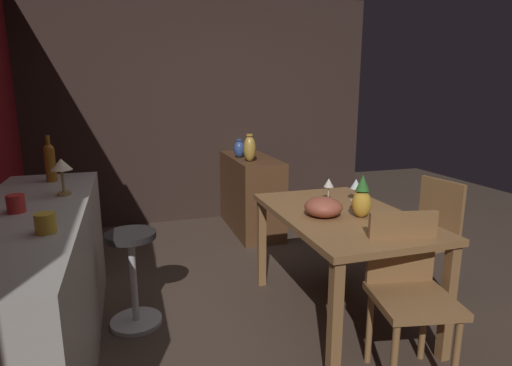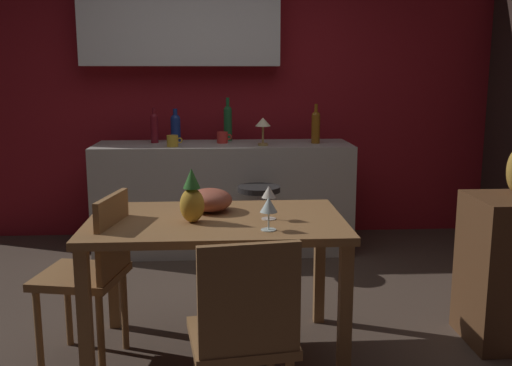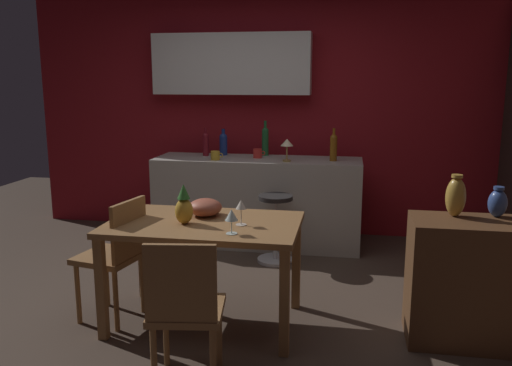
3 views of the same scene
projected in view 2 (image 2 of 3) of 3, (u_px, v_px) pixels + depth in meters
The scene contains 18 objects.
ground_plane at pixel (217, 327), 3.40m from camera, with size 9.00×9.00×0.00m, color #47382D.
wall_kitchen_back at pixel (209, 80), 5.17m from camera, with size 5.20×0.33×2.60m.
dining_table at pixel (216, 235), 2.97m from camera, with size 1.31×0.81×0.74m.
kitchen_counter at pixel (224, 197), 4.83m from camera, with size 2.10×0.60×0.90m, color #B2ADA3.
chair_near_window at pixel (93, 270), 2.90m from camera, with size 0.47×0.47×0.88m.
chair_by_doorway at pixel (244, 334), 2.24m from camera, with size 0.45×0.45×0.87m.
bar_stool at pixel (259, 225), 4.35m from camera, with size 0.34×0.34×0.64m.
wine_glass_left at pixel (269, 206), 2.71m from camera, with size 0.08×0.08×0.16m.
wine_glass_right at pixel (269, 194), 2.91m from camera, with size 0.07×0.07×0.17m.
pineapple_centerpiece at pixel (192, 199), 2.86m from camera, with size 0.12×0.12×0.27m.
fruit_bowl at pixel (210, 200), 3.09m from camera, with size 0.24×0.24×0.12m, color #9E4C38.
wine_bottle_ruby at pixel (154, 127), 4.77m from camera, with size 0.06×0.06×0.29m.
wine_bottle_cobalt at pixel (176, 126), 4.87m from camera, with size 0.08×0.08×0.28m.
wine_bottle_green at pixel (228, 121), 4.93m from camera, with size 0.07×0.07×0.37m.
wine_bottle_amber at pixel (316, 126), 4.74m from camera, with size 0.07×0.07×0.32m.
cup_mustard at pixel (173, 141), 4.55m from camera, with size 0.12×0.09×0.09m.
cup_red at pixel (223, 137), 4.77m from camera, with size 0.12×0.09×0.09m.
counter_lamp at pixel (263, 125), 4.58m from camera, with size 0.12×0.12×0.22m.
Camera 2 is at (0.03, -3.19, 1.47)m, focal length 40.49 mm.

